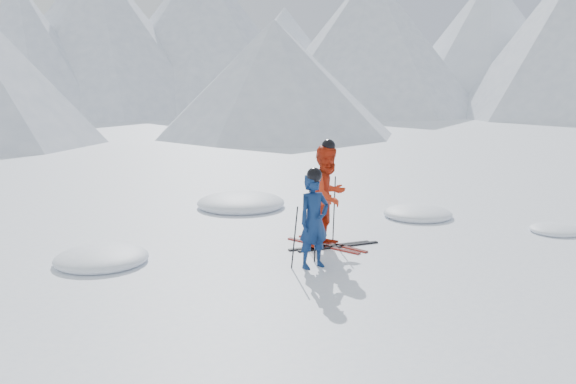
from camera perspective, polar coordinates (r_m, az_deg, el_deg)
ground at (r=12.53m, az=8.42°, el=-4.31°), size 160.00×160.00×0.00m
mountain_range at (r=46.17m, az=-19.71°, el=14.32°), size 106.15×62.94×15.53m
skier_blue at (r=10.34m, az=2.44°, el=-2.74°), size 0.61×0.43×1.62m
skier_red at (r=11.68m, az=3.75°, el=-0.37°), size 1.07×0.90×1.96m
pole_blue_left at (r=10.34m, az=0.62°, el=-4.28°), size 0.11×0.08×1.08m
pole_blue_right at (r=10.75m, az=2.60°, el=-3.72°), size 0.11×0.07×1.08m
pole_red_left at (r=11.74m, az=1.82°, el=-1.92°), size 0.13×0.10×1.30m
pole_red_right at (r=12.05m, az=4.34°, el=-1.63°), size 0.13×0.09×1.30m
ski_worn_left at (r=11.82m, az=3.25°, el=-5.04°), size 0.45×1.68×0.03m
ski_worn_right at (r=11.97m, az=4.13°, el=-4.84°), size 0.33×1.70×0.03m
ski_loose_a at (r=11.83m, az=3.92°, el=-5.04°), size 1.66×0.56×0.03m
ski_loose_b at (r=11.78m, az=4.77°, el=-5.11°), size 1.67×0.50×0.03m
snow_lumps at (r=14.03m, az=-1.65°, el=-2.59°), size 9.75×7.83×0.49m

